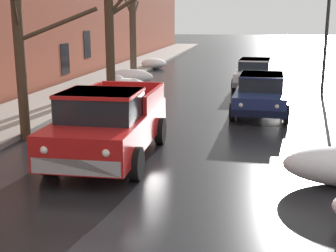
% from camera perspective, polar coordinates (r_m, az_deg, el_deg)
% --- Properties ---
extents(left_sidewalk_slab, '(2.96, 80.00, 0.15)m').
position_cam_1_polar(left_sidewalk_slab, '(21.18, -11.65, 4.34)').
color(left_sidewalk_slab, gray).
rests_on(left_sidewalk_slab, ground).
extents(snow_bank_near_corner_left, '(1.74, 1.49, 0.69)m').
position_cam_1_polar(snow_bank_near_corner_left, '(31.14, -1.83, 7.93)').
color(snow_bank_near_corner_left, white).
rests_on(snow_bank_near_corner_left, ground).
extents(snow_bank_mid_block_left, '(2.46, 0.93, 0.78)m').
position_cam_1_polar(snow_bank_mid_block_left, '(23.69, -4.98, 6.24)').
color(snow_bank_mid_block_left, white).
rests_on(snow_bank_mid_block_left, ground).
extents(snow_bank_along_right_kerb, '(2.08, 1.19, 0.63)m').
position_cam_1_polar(snow_bank_along_right_kerb, '(22.42, -5.70, 5.50)').
color(snow_bank_along_right_kerb, white).
rests_on(snow_bank_along_right_kerb, ground).
extents(bare_tree_second_along_sidewalk, '(2.21, 2.67, 5.54)m').
position_cam_1_polar(bare_tree_second_along_sidewalk, '(12.91, -18.28, 10.98)').
color(bare_tree_second_along_sidewalk, '#423323').
rests_on(bare_tree_second_along_sidewalk, ground).
extents(bare_tree_mid_block, '(2.78, 2.94, 6.39)m').
position_cam_1_polar(bare_tree_mid_block, '(20.70, -7.32, 13.43)').
color(bare_tree_mid_block, '#423323').
rests_on(bare_tree_mid_block, ground).
extents(bare_tree_far_down_block, '(1.19, 1.93, 6.17)m').
position_cam_1_polar(bare_tree_far_down_block, '(24.89, -4.52, 13.02)').
color(bare_tree_far_down_block, '#4C3D2D').
rests_on(bare_tree_far_down_block, ground).
extents(pickup_truck_red_approaching_near_lane, '(2.21, 4.89, 1.76)m').
position_cam_1_polar(pickup_truck_red_approaching_near_lane, '(10.86, -7.53, 0.30)').
color(pickup_truck_red_approaching_near_lane, red).
rests_on(pickup_truck_red_approaching_near_lane, ground).
extents(sedan_darkblue_parked_kerbside_close, '(2.12, 4.29, 1.42)m').
position_cam_1_polar(sedan_darkblue_parked_kerbside_close, '(16.41, 11.72, 4.14)').
color(sedan_darkblue_parked_kerbside_close, navy).
rests_on(sedan_darkblue_parked_kerbside_close, ground).
extents(sedan_white_parked_kerbside_mid, '(2.12, 4.39, 1.42)m').
position_cam_1_polar(sedan_white_parked_kerbside_mid, '(22.60, 10.91, 6.66)').
color(sedan_white_parked_kerbside_mid, silver).
rests_on(sedan_white_parked_kerbside_mid, ground).
extents(street_lamp_post, '(0.44, 0.24, 6.04)m').
position_cam_1_polar(street_lamp_post, '(21.23, 19.64, 12.82)').
color(street_lamp_post, '#28282D').
rests_on(street_lamp_post, ground).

